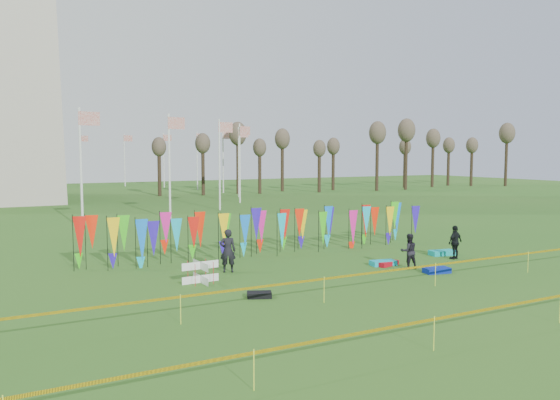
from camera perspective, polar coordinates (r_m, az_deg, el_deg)
name	(u,v)px	position (r m, az deg, el deg)	size (l,w,h in m)	color
ground	(348,285)	(21.20, 7.14, -8.82)	(160.00, 160.00, 0.00)	#255919
banner_row	(271,227)	(27.08, -0.90, -2.83)	(18.64, 0.64, 2.25)	black
caution_tape_near	(371,274)	(19.58, 9.44, -7.66)	(26.00, 0.02, 0.90)	#E9BF04
caution_tape_far	(486,311)	(15.95, 20.71, -10.81)	(26.00, 0.02, 0.90)	#E9BF04
tree_line	(358,145)	(75.01, 8.13, 5.73)	(53.92, 1.92, 7.84)	#362A1B
box_kite	(201,272)	(21.48, -8.30, -7.48)	(0.77, 0.77, 0.85)	red
person_left	(228,251)	(23.17, -5.48, -5.29)	(0.67, 0.49, 1.85)	black
person_mid	(409,251)	(24.42, 13.31, -5.23)	(0.75, 0.46, 1.55)	black
person_right	(455,242)	(27.25, 17.83, -4.23)	(0.94, 0.54, 1.61)	black
kite_bag_turquoise	(383,263)	(25.04, 10.72, -6.48)	(1.12, 0.56, 0.22)	#0EB4D4
kite_bag_blue	(437,270)	(24.02, 16.06, -7.07)	(1.07, 0.56, 0.23)	#0923A0
kite_bag_red	(387,263)	(25.04, 11.10, -6.50)	(1.13, 0.52, 0.21)	red
kite_bag_black	(259,295)	(19.29, -2.18, -9.87)	(0.85, 0.49, 0.20)	black
kite_bag_teal	(442,253)	(28.20, 16.62, -5.30)	(1.27, 0.61, 0.24)	#0DB0BA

